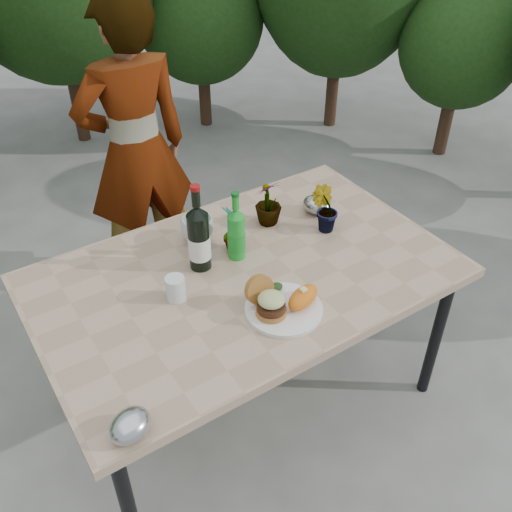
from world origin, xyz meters
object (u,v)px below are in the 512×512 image
person (136,151)px  wine_bottle (199,238)px  dinner_plate (284,309)px  patio_table (245,283)px

person → wine_bottle: bearing=82.7°
wine_bottle → person: bearing=96.8°
dinner_plate → wine_bottle: wine_bottle is taller
patio_table → person: (0.02, 1.07, 0.11)m
patio_table → person: size_ratio=1.00×
patio_table → wine_bottle: 0.26m
wine_bottle → dinner_plate: bearing=-56.6°
dinner_plate → person: (0.02, 1.33, 0.04)m
patio_table → dinner_plate: (-0.00, -0.26, 0.06)m
patio_table → dinner_plate: size_ratio=5.71×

